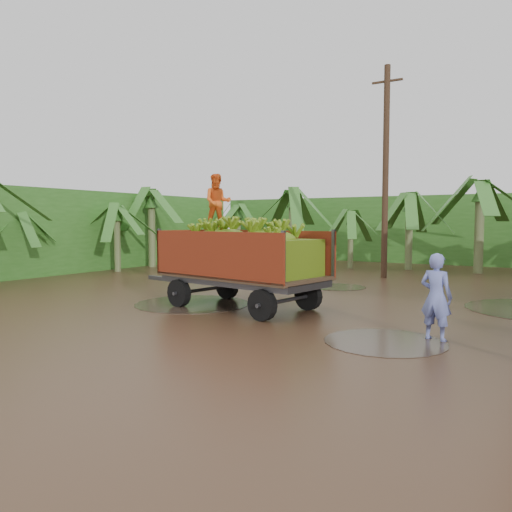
{
  "coord_description": "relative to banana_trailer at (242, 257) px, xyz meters",
  "views": [
    {
      "loc": [
        5.19,
        -12.33,
        2.25
      ],
      "look_at": [
        -1.61,
        -1.1,
        1.33
      ],
      "focal_mm": 35.0,
      "sensor_mm": 36.0,
      "label": 1
    }
  ],
  "objects": [
    {
      "name": "man_blue",
      "position": [
        5.02,
        -1.03,
        -0.49
      ],
      "size": [
        0.68,
        0.52,
        1.66
      ],
      "primitive_type": "imported",
      "rotation": [
        0.0,
        0.0,
        2.93
      ],
      "color": "#7684D7",
      "rests_on": "ground"
    },
    {
      "name": "banana_trailer",
      "position": [
        0.0,
        0.0,
        0.0
      ],
      "size": [
        6.11,
        2.79,
        3.56
      ],
      "rotation": [
        0.0,
        0.0,
        -0.17
      ],
      "color": "#AB3118",
      "rests_on": "ground"
    },
    {
      "name": "utility_pole",
      "position": [
        1.07,
        8.78,
        2.88
      ],
      "size": [
        1.2,
        0.24,
        8.29
      ],
      "color": "#47301E",
      "rests_on": "ground"
    },
    {
      "name": "ground",
      "position": [
        1.75,
        1.59,
        -1.32
      ],
      "size": [
        100.0,
        100.0,
        0.0
      ],
      "primitive_type": "plane",
      "color": "black",
      "rests_on": "ground"
    },
    {
      "name": "hedge_north",
      "position": [
        -0.25,
        17.59,
        0.48
      ],
      "size": [
        22.0,
        3.0,
        3.6
      ],
      "primitive_type": "cube",
      "color": "#2D661E",
      "rests_on": "ground"
    },
    {
      "name": "hedge_west",
      "position": [
        -12.25,
        5.59,
        0.48
      ],
      "size": [
        3.0,
        18.0,
        3.6
      ],
      "primitive_type": "cube",
      "color": "#2D661E",
      "rests_on": "ground"
    },
    {
      "name": "banana_plants",
      "position": [
        -3.57,
        7.79,
        0.55
      ],
      "size": [
        24.15,
        20.91,
        4.25
      ],
      "color": "#2D661E",
      "rests_on": "ground"
    }
  ]
}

